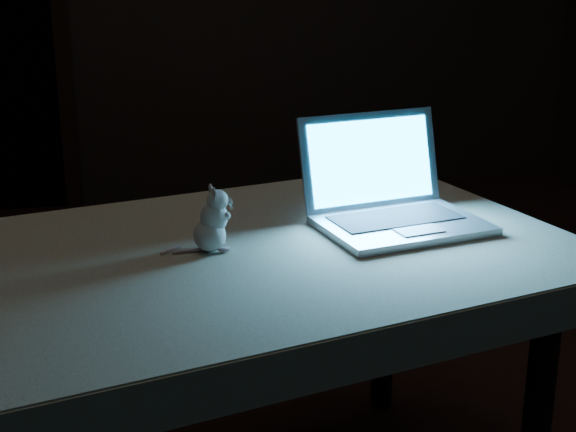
{
  "coord_description": "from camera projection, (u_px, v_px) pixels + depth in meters",
  "views": [
    {
      "loc": [
        -0.46,
        -2.0,
        1.32
      ],
      "look_at": [
        -0.07,
        -0.32,
        0.77
      ],
      "focal_mm": 52.0,
      "sensor_mm": 36.0,
      "label": 1
    }
  ],
  "objects": [
    {
      "name": "table",
      "position": [
        255.0,
        392.0,
        1.93
      ],
      "size": [
        1.45,
        1.1,
        0.7
      ],
      "primitive_type": null,
      "rotation": [
        0.0,
        0.0,
        0.22
      ],
      "color": "black",
      "rests_on": "floor"
    },
    {
      "name": "tablecloth",
      "position": [
        263.0,
        266.0,
        1.84
      ],
      "size": [
        1.64,
        1.37,
        0.09
      ],
      "primitive_type": null,
      "rotation": [
        0.0,
        0.0,
        0.37
      ],
      "color": "beige",
      "rests_on": "table"
    },
    {
      "name": "laptop",
      "position": [
        404.0,
        177.0,
        1.9
      ],
      "size": [
        0.42,
        0.38,
        0.25
      ],
      "primitive_type": null,
      "rotation": [
        0.0,
        0.0,
        0.18
      ],
      "color": "#A1A2A6",
      "rests_on": "tablecloth"
    },
    {
      "name": "plush_mouse",
      "position": [
        209.0,
        219.0,
        1.78
      ],
      "size": [
        0.14,
        0.14,
        0.14
      ],
      "primitive_type": null,
      "rotation": [
        0.0,
        0.0,
        0.57
      ],
      "color": "silver",
      "rests_on": "tablecloth"
    }
  ]
}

